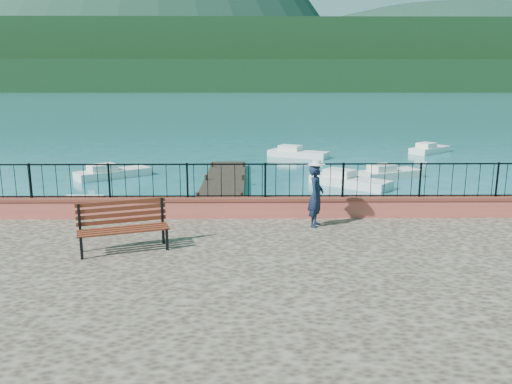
{
  "coord_description": "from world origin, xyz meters",
  "views": [
    {
      "loc": [
        -0.74,
        -10.12,
        4.94
      ],
      "look_at": [
        -0.58,
        2.0,
        2.3
      ],
      "focal_mm": 35.0,
      "sensor_mm": 36.0,
      "label": 1
    }
  ],
  "objects_px": {
    "park_bench": "(124,237)",
    "boat_0": "(98,207)",
    "boat_2": "(390,171)",
    "boat_4": "(298,151)",
    "boat_5": "(430,147)",
    "person": "(316,196)",
    "boat_1": "(350,178)",
    "boat_3": "(113,170)"
  },
  "relations": [
    {
      "from": "boat_2",
      "to": "park_bench",
      "type": "bearing_deg",
      "value": -148.62
    },
    {
      "from": "park_bench",
      "to": "person",
      "type": "relative_size",
      "value": 1.27
    },
    {
      "from": "boat_3",
      "to": "boat_1",
      "type": "bearing_deg",
      "value": -48.49
    },
    {
      "from": "boat_0",
      "to": "boat_5",
      "type": "relative_size",
      "value": 1.15
    },
    {
      "from": "boat_0",
      "to": "person",
      "type": "bearing_deg",
      "value": -34.04
    },
    {
      "from": "boat_0",
      "to": "boat_1",
      "type": "distance_m",
      "value": 12.09
    },
    {
      "from": "boat_3",
      "to": "park_bench",
      "type": "bearing_deg",
      "value": -110.95
    },
    {
      "from": "boat_4",
      "to": "boat_1",
      "type": "bearing_deg",
      "value": -52.08
    },
    {
      "from": "person",
      "to": "boat_1",
      "type": "relative_size",
      "value": 0.42
    },
    {
      "from": "person",
      "to": "boat_3",
      "type": "height_order",
      "value": "person"
    },
    {
      "from": "boat_0",
      "to": "boat_3",
      "type": "distance_m",
      "value": 8.4
    },
    {
      "from": "boat_2",
      "to": "boat_3",
      "type": "bearing_deg",
      "value": 154.15
    },
    {
      "from": "park_bench",
      "to": "boat_5",
      "type": "relative_size",
      "value": 0.59
    },
    {
      "from": "boat_4",
      "to": "boat_0",
      "type": "bearing_deg",
      "value": -90.95
    },
    {
      "from": "boat_4",
      "to": "park_bench",
      "type": "bearing_deg",
      "value": -76.17
    },
    {
      "from": "boat_1",
      "to": "park_bench",
      "type": "bearing_deg",
      "value": -79.89
    },
    {
      "from": "boat_1",
      "to": "person",
      "type": "bearing_deg",
      "value": -64.94
    },
    {
      "from": "boat_0",
      "to": "boat_3",
      "type": "bearing_deg",
      "value": 102.83
    },
    {
      "from": "boat_2",
      "to": "boat_3",
      "type": "relative_size",
      "value": 0.91
    },
    {
      "from": "boat_4",
      "to": "person",
      "type": "bearing_deg",
      "value": -65.37
    },
    {
      "from": "person",
      "to": "boat_1",
      "type": "bearing_deg",
      "value": 2.42
    },
    {
      "from": "boat_4",
      "to": "boat_5",
      "type": "xyz_separation_m",
      "value": [
        9.82,
        2.03,
        0.0
      ]
    },
    {
      "from": "person",
      "to": "boat_4",
      "type": "distance_m",
      "value": 21.23
    },
    {
      "from": "boat_0",
      "to": "boat_4",
      "type": "height_order",
      "value": "same"
    },
    {
      "from": "boat_4",
      "to": "boat_5",
      "type": "height_order",
      "value": "same"
    },
    {
      "from": "boat_0",
      "to": "boat_2",
      "type": "height_order",
      "value": "same"
    },
    {
      "from": "boat_0",
      "to": "boat_2",
      "type": "distance_m",
      "value": 15.32
    },
    {
      "from": "park_bench",
      "to": "boat_0",
      "type": "bearing_deg",
      "value": 92.15
    },
    {
      "from": "park_bench",
      "to": "boat_3",
      "type": "xyz_separation_m",
      "value": [
        -4.47,
        15.54,
        -1.13
      ]
    },
    {
      "from": "boat_2",
      "to": "boat_4",
      "type": "distance_m",
      "value": 8.91
    },
    {
      "from": "park_bench",
      "to": "boat_5",
      "type": "distance_m",
      "value": 29.79
    },
    {
      "from": "park_bench",
      "to": "boat_0",
      "type": "distance_m",
      "value": 7.91
    },
    {
      "from": "boat_0",
      "to": "boat_4",
      "type": "relative_size",
      "value": 0.99
    },
    {
      "from": "boat_2",
      "to": "boat_0",
      "type": "bearing_deg",
      "value": -173.51
    },
    {
      "from": "park_bench",
      "to": "boat_4",
      "type": "distance_m",
      "value": 23.9
    },
    {
      "from": "person",
      "to": "boat_1",
      "type": "distance_m",
      "value": 11.65
    },
    {
      "from": "person",
      "to": "boat_5",
      "type": "height_order",
      "value": "person"
    },
    {
      "from": "boat_2",
      "to": "boat_4",
      "type": "height_order",
      "value": "same"
    },
    {
      "from": "boat_2",
      "to": "person",
      "type": "bearing_deg",
      "value": -137.67
    },
    {
      "from": "park_bench",
      "to": "boat_1",
      "type": "bearing_deg",
      "value": 40.06
    },
    {
      "from": "park_bench",
      "to": "person",
      "type": "bearing_deg",
      "value": 3.74
    },
    {
      "from": "boat_0",
      "to": "boat_5",
      "type": "distance_m",
      "value": 25.93
    }
  ]
}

